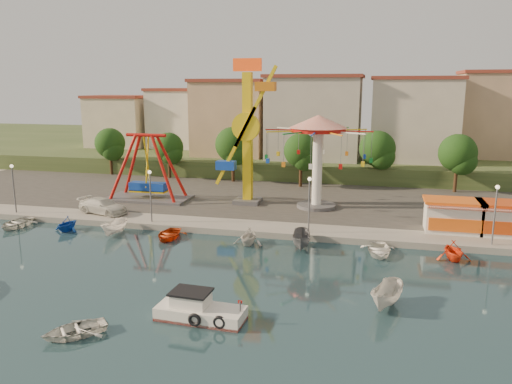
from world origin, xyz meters
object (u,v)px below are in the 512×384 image
(kamikaze_tower, at_px, (249,136))
(van, at_px, (103,206))
(cabin_motorboat, at_px, (199,311))
(pirate_ship_ride, at_px, (147,169))
(wave_swinger, at_px, (318,141))
(skiff, at_px, (387,296))

(kamikaze_tower, xyz_separation_m, van, (-14.24, -8.10, -7.13))
(van, bearing_deg, cabin_motorboat, -124.40)
(pirate_ship_ride, height_order, wave_swinger, wave_swinger)
(cabin_motorboat, bearing_deg, van, 135.11)
(kamikaze_tower, height_order, skiff, kamikaze_tower)
(kamikaze_tower, distance_m, cabin_motorboat, 29.54)
(skiff, bearing_deg, van, 170.68)
(kamikaze_tower, distance_m, van, 17.86)
(van, bearing_deg, pirate_ship_ride, -0.46)
(skiff, height_order, van, van)
(kamikaze_tower, bearing_deg, skiff, -57.17)
(wave_swinger, bearing_deg, van, -159.91)
(cabin_motorboat, bearing_deg, skiff, 24.31)
(pirate_ship_ride, distance_m, skiff, 36.19)
(wave_swinger, bearing_deg, kamikaze_tower, 179.81)
(cabin_motorboat, height_order, van, van)
(wave_swinger, bearing_deg, pirate_ship_ride, -178.05)
(pirate_ship_ride, relative_size, van, 1.76)
(wave_swinger, height_order, van, wave_swinger)
(skiff, bearing_deg, cabin_motorboat, -140.03)
(skiff, bearing_deg, pirate_ship_ride, 158.86)
(wave_swinger, distance_m, skiff, 25.90)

